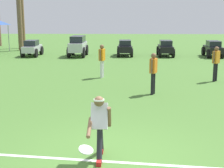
{
  "coord_description": "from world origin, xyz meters",
  "views": [
    {
      "loc": [
        0.22,
        -6.87,
        3.09
      ],
      "look_at": [
        -0.07,
        3.37,
        0.9
      ],
      "focal_mm": 55.0,
      "sensor_mm": 36.0,
      "label": 1
    }
  ],
  "objects_px": {
    "palm_tree_left_of_centre": "(22,5)",
    "palm_tree_right_of_centre": "(19,5)",
    "parked_car_slot_a": "(32,48)",
    "parked_car_slot_d": "(166,48)",
    "teammate_midfield": "(216,60)",
    "frisbee_thrower": "(100,124)",
    "frisbee_in_flight": "(86,150)",
    "teammate_deep": "(153,70)",
    "parked_car_slot_c": "(125,48)",
    "parked_car_slot_e": "(213,49)",
    "teammate_near_sideline": "(102,58)",
    "parked_car_slot_b": "(78,46)"
  },
  "relations": [
    {
      "from": "teammate_midfield",
      "to": "parked_car_slot_d",
      "type": "height_order",
      "value": "teammate_midfield"
    },
    {
      "from": "teammate_midfield",
      "to": "parked_car_slot_e",
      "type": "height_order",
      "value": "teammate_midfield"
    },
    {
      "from": "frisbee_thrower",
      "to": "palm_tree_left_of_centre",
      "type": "xyz_separation_m",
      "value": [
        -7.81,
        22.02,
        2.74
      ]
    },
    {
      "from": "frisbee_thrower",
      "to": "palm_tree_right_of_centre",
      "type": "height_order",
      "value": "palm_tree_right_of_centre"
    },
    {
      "from": "parked_car_slot_d",
      "to": "parked_car_slot_e",
      "type": "xyz_separation_m",
      "value": [
        3.18,
        -0.33,
        0.0
      ]
    },
    {
      "from": "parked_car_slot_c",
      "to": "teammate_midfield",
      "type": "bearing_deg",
      "value": -65.88
    },
    {
      "from": "parked_car_slot_b",
      "to": "parked_car_slot_e",
      "type": "distance_m",
      "value": 9.25
    },
    {
      "from": "parked_car_slot_a",
      "to": "parked_car_slot_b",
      "type": "xyz_separation_m",
      "value": [
        3.21,
        -0.07,
        0.18
      ]
    },
    {
      "from": "teammate_near_sideline",
      "to": "parked_car_slot_d",
      "type": "xyz_separation_m",
      "value": [
        3.96,
        8.0,
        -0.38
      ]
    },
    {
      "from": "parked_car_slot_a",
      "to": "parked_car_slot_e",
      "type": "height_order",
      "value": "same"
    },
    {
      "from": "teammate_near_sideline",
      "to": "parked_car_slot_b",
      "type": "bearing_deg",
      "value": 105.23
    },
    {
      "from": "frisbee_thrower",
      "to": "frisbee_in_flight",
      "type": "height_order",
      "value": "frisbee_thrower"
    },
    {
      "from": "frisbee_thrower",
      "to": "teammate_deep",
      "type": "relative_size",
      "value": 0.91
    },
    {
      "from": "parked_car_slot_c",
      "to": "parked_car_slot_e",
      "type": "height_order",
      "value": "same"
    },
    {
      "from": "frisbee_thrower",
      "to": "parked_car_slot_b",
      "type": "xyz_separation_m",
      "value": [
        -2.57,
        16.81,
        -0.05
      ]
    },
    {
      "from": "palm_tree_right_of_centre",
      "to": "frisbee_thrower",
      "type": "bearing_deg",
      "value": -69.55
    },
    {
      "from": "parked_car_slot_c",
      "to": "palm_tree_left_of_centre",
      "type": "bearing_deg",
      "value": 150.32
    },
    {
      "from": "parked_car_slot_c",
      "to": "palm_tree_left_of_centre",
      "type": "distance_m",
      "value": 10.22
    },
    {
      "from": "frisbee_thrower",
      "to": "frisbee_in_flight",
      "type": "xyz_separation_m",
      "value": [
        -0.21,
        -0.78,
        -0.24
      ]
    },
    {
      "from": "parked_car_slot_b",
      "to": "palm_tree_left_of_centre",
      "type": "bearing_deg",
      "value": 135.19
    },
    {
      "from": "frisbee_in_flight",
      "to": "teammate_midfield",
      "type": "xyz_separation_m",
      "value": [
        4.83,
        9.16,
        0.39
      ]
    },
    {
      "from": "frisbee_thrower",
      "to": "parked_car_slot_c",
      "type": "distance_m",
      "value": 17.2
    },
    {
      "from": "parked_car_slot_a",
      "to": "parked_car_slot_d",
      "type": "relative_size",
      "value": 1.0
    },
    {
      "from": "teammate_deep",
      "to": "parked_car_slot_a",
      "type": "bearing_deg",
      "value": 123.99
    },
    {
      "from": "palm_tree_right_of_centre",
      "to": "parked_car_slot_a",
      "type": "bearing_deg",
      "value": -62.14
    },
    {
      "from": "frisbee_thrower",
      "to": "parked_car_slot_c",
      "type": "xyz_separation_m",
      "value": [
        0.68,
        17.18,
        -0.23
      ]
    },
    {
      "from": "frisbee_in_flight",
      "to": "parked_car_slot_b",
      "type": "xyz_separation_m",
      "value": [
        -2.36,
        17.59,
        0.19
      ]
    },
    {
      "from": "frisbee_in_flight",
      "to": "palm_tree_right_of_centre",
      "type": "distance_m",
      "value": 22.45
    },
    {
      "from": "palm_tree_right_of_centre",
      "to": "palm_tree_left_of_centre",
      "type": "bearing_deg",
      "value": 98.46
    },
    {
      "from": "teammate_midfield",
      "to": "palm_tree_left_of_centre",
      "type": "height_order",
      "value": "palm_tree_left_of_centre"
    },
    {
      "from": "teammate_deep",
      "to": "frisbee_in_flight",
      "type": "bearing_deg",
      "value": -105.46
    },
    {
      "from": "frisbee_thrower",
      "to": "parked_car_slot_d",
      "type": "xyz_separation_m",
      "value": [
        3.49,
        17.09,
        -0.23
      ]
    },
    {
      "from": "palm_tree_left_of_centre",
      "to": "palm_tree_right_of_centre",
      "type": "xyz_separation_m",
      "value": [
        0.27,
        -1.79,
        -0.0
      ]
    },
    {
      "from": "frisbee_thrower",
      "to": "parked_car_slot_d",
      "type": "distance_m",
      "value": 17.44
    },
    {
      "from": "parked_car_slot_a",
      "to": "palm_tree_right_of_centre",
      "type": "xyz_separation_m",
      "value": [
        -1.77,
        3.34,
        2.97
      ]
    },
    {
      "from": "frisbee_thrower",
      "to": "teammate_deep",
      "type": "xyz_separation_m",
      "value": [
        1.64,
        5.89,
        0.14
      ]
    },
    {
      "from": "parked_car_slot_a",
      "to": "palm_tree_right_of_centre",
      "type": "distance_m",
      "value": 4.81
    },
    {
      "from": "teammate_midfield",
      "to": "parked_car_slot_e",
      "type": "bearing_deg",
      "value": 76.22
    },
    {
      "from": "frisbee_in_flight",
      "to": "palm_tree_left_of_centre",
      "type": "height_order",
      "value": "palm_tree_left_of_centre"
    },
    {
      "from": "frisbee_in_flight",
      "to": "parked_car_slot_c",
      "type": "relative_size",
      "value": 0.18
    },
    {
      "from": "parked_car_slot_c",
      "to": "parked_car_slot_d",
      "type": "distance_m",
      "value": 2.81
    },
    {
      "from": "teammate_midfield",
      "to": "parked_car_slot_d",
      "type": "bearing_deg",
      "value": 97.38
    },
    {
      "from": "parked_car_slot_e",
      "to": "parked_car_slot_d",
      "type": "bearing_deg",
      "value": 174.11
    },
    {
      "from": "teammate_midfield",
      "to": "parked_car_slot_d",
      "type": "distance_m",
      "value": 8.79
    },
    {
      "from": "parked_car_slot_e",
      "to": "palm_tree_left_of_centre",
      "type": "relative_size",
      "value": 0.38
    },
    {
      "from": "frisbee_thrower",
      "to": "palm_tree_right_of_centre",
      "type": "distance_m",
      "value": 21.77
    },
    {
      "from": "parked_car_slot_e",
      "to": "parked_car_slot_b",
      "type": "bearing_deg",
      "value": 179.66
    },
    {
      "from": "teammate_deep",
      "to": "palm_tree_left_of_centre",
      "type": "bearing_deg",
      "value": 120.36
    },
    {
      "from": "palm_tree_left_of_centre",
      "to": "parked_car_slot_d",
      "type": "bearing_deg",
      "value": -23.57
    },
    {
      "from": "teammate_deep",
      "to": "parked_car_slot_c",
      "type": "height_order",
      "value": "teammate_deep"
    }
  ]
}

